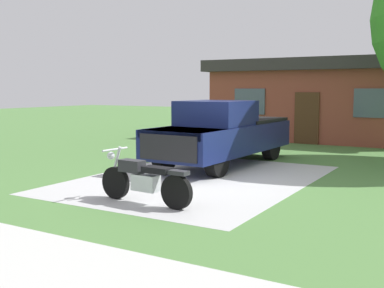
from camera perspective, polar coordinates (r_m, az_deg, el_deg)
The scene contains 5 objects.
ground_plane at distance 11.89m, azimuth 0.79°, elevation -4.20°, with size 80.00×80.00×0.00m, color #507F40.
driveway_pad at distance 11.89m, azimuth 0.79°, elevation -4.19°, with size 5.20×7.19×0.01m, color #BCBCBC.
motorcycle at distance 9.32m, azimuth -5.79°, elevation -4.31°, with size 2.21×0.70×1.09m.
pickup_truck at distance 14.01m, azimuth 3.80°, elevation 1.37°, with size 2.17×5.68×1.90m.
neighbor_house at distance 22.21m, azimuth 15.57°, elevation 5.25°, with size 9.60×5.60×3.50m.
Camera 1 is at (5.78, -10.15, 2.24)m, focal length 44.40 mm.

